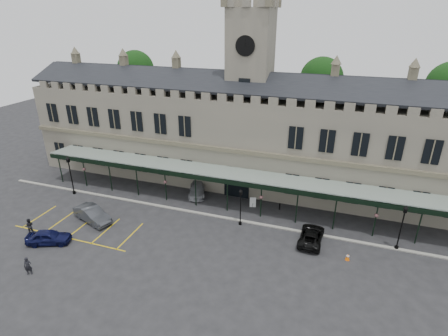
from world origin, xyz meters
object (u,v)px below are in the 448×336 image
(lamp_post_left, at_px, (70,172))
(sign_board, at_px, (253,202))
(lamp_post_mid, at_px, (241,204))
(car_van, at_px, (311,236))
(lamp_post_right, at_px, (402,224))
(person_b, at_px, (29,226))
(traffic_cone, at_px, (348,257))
(car_taxi, at_px, (197,189))
(car_left_a, at_px, (49,237))
(car_left_b, at_px, (92,214))
(person_a, at_px, (28,266))
(clock_tower, at_px, (250,86))
(station_building, at_px, (248,136))

(lamp_post_left, bearing_deg, sign_board, 10.23)
(lamp_post_mid, distance_m, car_van, 7.98)
(lamp_post_right, relative_size, person_b, 2.90)
(lamp_post_mid, distance_m, traffic_cone, 11.81)
(lamp_post_mid, xyz_separation_m, traffic_cone, (11.31, -2.55, -2.26))
(lamp_post_mid, bearing_deg, sign_board, 85.22)
(lamp_post_left, bearing_deg, car_taxi, 18.72)
(sign_board, relative_size, car_taxi, 0.26)
(lamp_post_mid, distance_m, car_left_a, 19.83)
(car_van, bearing_deg, car_left_b, 11.84)
(lamp_post_mid, xyz_separation_m, sign_board, (0.35, 4.16, -1.96))
(car_left_a, relative_size, car_left_b, 0.84)
(sign_board, relative_size, car_left_a, 0.30)
(traffic_cone, distance_m, car_taxi, 20.13)
(lamp_post_left, relative_size, car_taxi, 1.06)
(person_a, bearing_deg, person_b, 103.61)
(lamp_post_right, bearing_deg, person_b, -165.45)
(lamp_post_right, bearing_deg, car_left_b, -170.39)
(lamp_post_left, bearing_deg, car_van, -1.36)
(car_left_b, bearing_deg, lamp_post_left, 73.86)
(clock_tower, height_order, lamp_post_left, clock_tower)
(sign_board, xyz_separation_m, car_left_a, (-17.63, -13.69, 0.10))
(car_left_a, bearing_deg, station_building, -57.98)
(car_taxi, distance_m, person_b, 19.23)
(traffic_cone, bearing_deg, station_building, 134.91)
(person_b, bearing_deg, sign_board, 175.89)
(clock_tower, bearing_deg, car_left_b, -130.61)
(person_b, bearing_deg, traffic_cone, 155.24)
(person_a, bearing_deg, car_left_b, 60.61)
(traffic_cone, bearing_deg, clock_tower, 134.73)
(lamp_post_left, relative_size, sign_board, 4.03)
(car_left_a, distance_m, person_a, 4.62)
(traffic_cone, distance_m, car_left_b, 27.21)
(car_left_b, bearing_deg, lamp_post_mid, -54.46)
(lamp_post_left, xyz_separation_m, car_left_b, (6.57, -4.67, -2.24))
(person_b, bearing_deg, lamp_post_right, 158.85)
(car_taxi, xyz_separation_m, person_b, (-13.30, -13.88, 0.14))
(clock_tower, height_order, car_left_a, clock_tower)
(person_b, bearing_deg, lamp_post_left, -114.03)
(lamp_post_mid, relative_size, car_taxi, 0.89)
(traffic_cone, relative_size, car_taxi, 0.14)
(traffic_cone, xyz_separation_m, car_left_a, (-28.59, -6.99, 0.40))
(sign_board, height_order, car_left_a, car_left_a)
(car_left_a, bearing_deg, car_taxi, -56.16)
(traffic_cone, relative_size, person_b, 0.39)
(station_building, height_order, person_a, station_building)
(person_b, bearing_deg, car_taxi, -169.46)
(car_van, distance_m, person_a, 26.66)
(sign_board, relative_size, person_a, 0.73)
(lamp_post_right, xyz_separation_m, car_taxi, (-23.13, 4.43, -2.22))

